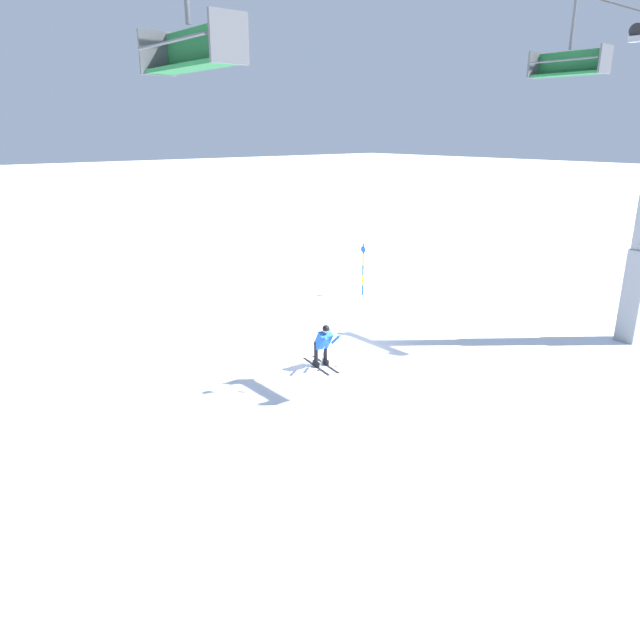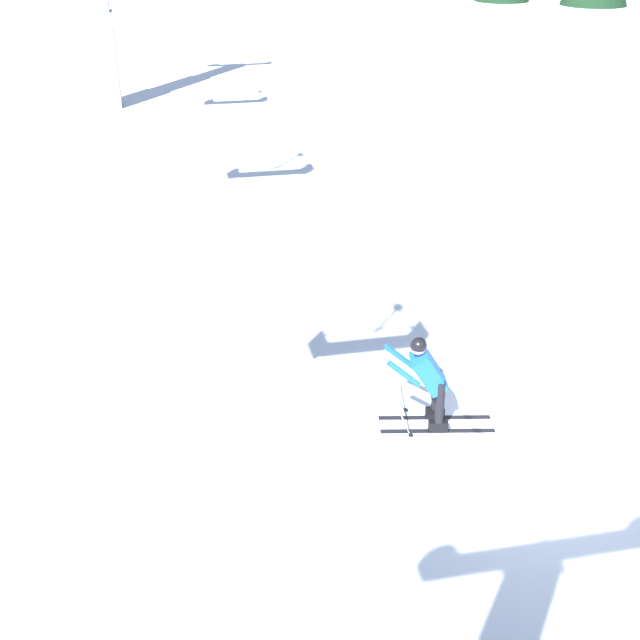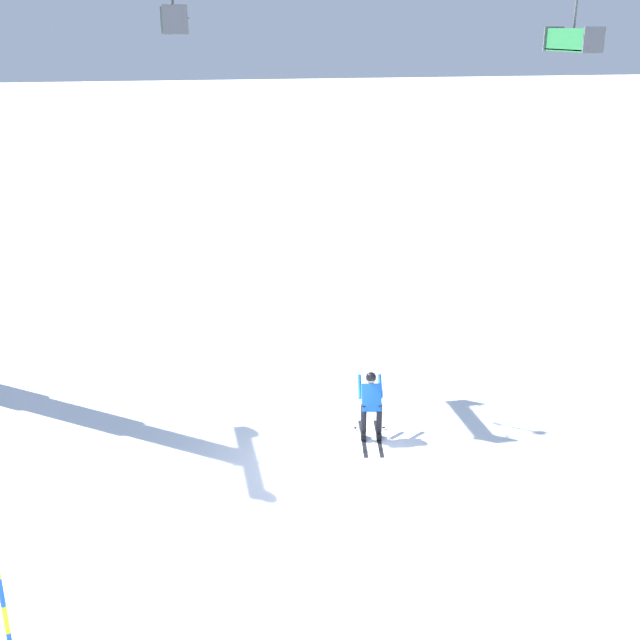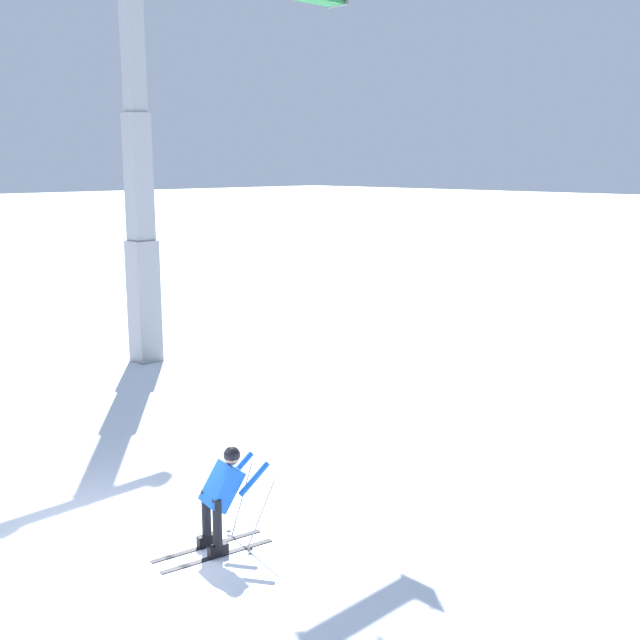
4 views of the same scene
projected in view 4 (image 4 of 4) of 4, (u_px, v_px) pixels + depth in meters
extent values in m
plane|color=white|center=(98.00, 548.00, 10.96)|extent=(260.00, 260.00, 0.00)
cube|color=black|center=(207.00, 546.00, 11.01)|extent=(0.40, 1.66, 0.01)
cube|color=black|center=(207.00, 540.00, 11.00)|extent=(0.16, 0.30, 0.16)
cylinder|color=black|center=(206.00, 513.00, 10.92)|extent=(0.13, 0.13, 0.66)
cube|color=black|center=(218.00, 556.00, 10.74)|extent=(0.40, 1.66, 0.01)
cube|color=black|center=(218.00, 550.00, 10.72)|extent=(0.16, 0.30, 0.16)
cylinder|color=black|center=(217.00, 522.00, 10.64)|extent=(0.13, 0.13, 0.66)
cube|color=blue|center=(222.00, 486.00, 10.79)|extent=(0.51, 0.62, 0.65)
sphere|color=tan|center=(232.00, 457.00, 10.80)|extent=(0.22, 0.22, 0.22)
sphere|color=black|center=(232.00, 455.00, 10.79)|extent=(0.24, 0.24, 0.24)
cylinder|color=blue|center=(238.00, 468.00, 11.16)|extent=(0.17, 0.50, 0.43)
cylinder|color=gray|center=(240.00, 505.00, 11.34)|extent=(0.05, 0.49, 1.13)
cylinder|color=black|center=(229.00, 531.00, 11.35)|extent=(0.07, 0.07, 0.01)
cylinder|color=blue|center=(254.00, 479.00, 10.79)|extent=(0.17, 0.50, 0.43)
cylinder|color=gray|center=(259.00, 519.00, 10.89)|extent=(0.23, 0.46, 1.13)
cylinder|color=black|center=(250.00, 549.00, 10.83)|extent=(0.07, 0.07, 0.01)
cube|color=gray|center=(144.00, 301.00, 21.05)|extent=(0.67, 0.67, 3.28)
cube|color=gray|center=(139.00, 177.00, 20.41)|extent=(0.56, 0.56, 3.28)
cube|color=gray|center=(133.00, 45.00, 19.77)|extent=(0.45, 0.45, 3.28)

